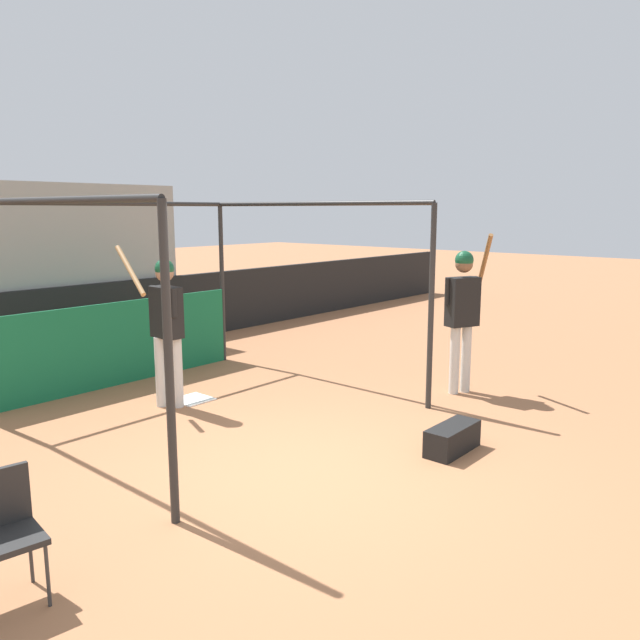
% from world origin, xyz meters
% --- Properties ---
extents(ground_plane, '(60.00, 60.00, 0.00)m').
position_xyz_m(ground_plane, '(0.00, 0.00, 0.00)').
color(ground_plane, '#9E6642').
extents(outfield_wall, '(24.00, 0.12, 1.23)m').
position_xyz_m(outfield_wall, '(0.00, 5.90, 0.61)').
color(outfield_wall, black).
rests_on(outfield_wall, ground).
extents(batting_cage, '(3.90, 3.96, 2.56)m').
position_xyz_m(batting_cage, '(0.54, 3.33, 1.13)').
color(batting_cage, '#282828').
rests_on(batting_cage, ground).
extents(home_plate, '(0.44, 0.44, 0.02)m').
position_xyz_m(home_plate, '(0.72, 2.62, 0.01)').
color(home_plate, white).
rests_on(home_plate, ground).
extents(player_batter, '(0.54, 0.90, 2.01)m').
position_xyz_m(player_batter, '(0.36, 2.63, 1.14)').
color(player_batter, silver).
rests_on(player_batter, ground).
extents(player_waiting, '(0.77, 0.52, 2.15)m').
position_xyz_m(player_waiting, '(3.31, 0.16, 1.18)').
color(player_waiting, silver).
rests_on(player_waiting, ground).
extents(folding_chair, '(0.45, 0.45, 0.84)m').
position_xyz_m(folding_chair, '(-2.67, 0.12, 0.52)').
color(folding_chair, black).
rests_on(folding_chair, ground).
extents(equipment_bag, '(0.70, 0.28, 0.28)m').
position_xyz_m(equipment_bag, '(1.37, -0.80, 0.14)').
color(equipment_bag, black).
rests_on(equipment_bag, ground).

